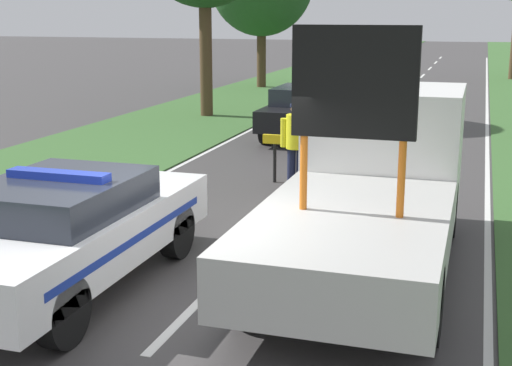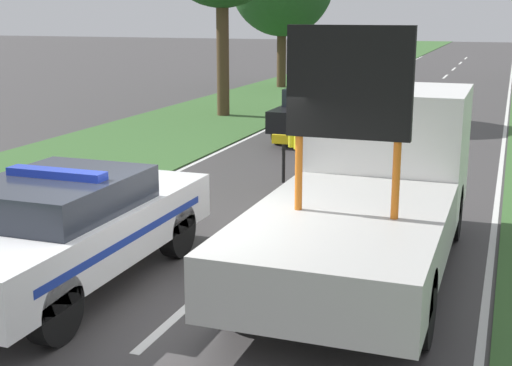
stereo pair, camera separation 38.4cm
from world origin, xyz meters
The scene contains 13 objects.
ground_plane centered at (0.00, 0.00, 0.00)m, with size 160.00×160.00×0.00m, color #3D3A3A.
lane_markings centered at (0.00, 19.10, 0.00)m, with size 6.85×62.95×0.01m.
grass_verge_left centered at (-5.97, 20.00, 0.01)m, with size 4.99×120.00×0.03m.
police_car centered at (-1.74, 0.10, 0.79)m, with size 1.90×4.86×1.56m.
work_truck centered at (1.74, 2.46, 1.13)m, with size 2.28×6.19×3.31m.
road_barrier centered at (0.15, 6.47, 0.82)m, with size 2.51×0.08×1.00m.
police_officer centered at (-0.22, 5.79, 1.05)m, with size 0.63×0.40×1.76m.
pedestrian_civilian centered at (0.54, 5.52, 1.06)m, with size 0.65×0.41×1.80m.
traffic_cone_near_police centered at (-0.25, 6.78, 0.24)m, with size 0.35×0.35×0.49m.
traffic_cone_centre_front centered at (-2.57, 3.16, 0.33)m, with size 0.49×0.49×0.67m.
queued_car_sedan_black centered at (-1.49, 11.97, 0.77)m, with size 1.86×4.28×1.43m.
queued_car_wagon_maroon centered at (-1.66, 18.63, 0.86)m, with size 1.76×4.06×1.64m.
queued_car_sedan_silver centered at (-1.88, 25.59, 0.73)m, with size 1.79×4.18×1.39m.
Camera 2 is at (3.47, -7.25, 3.46)m, focal length 50.00 mm.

